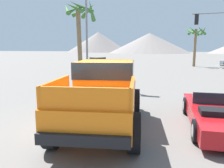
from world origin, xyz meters
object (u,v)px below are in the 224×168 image
Objects in this scene: red_convertible_car at (218,115)px; orange_pickup_truck at (104,89)px; palm_tree_tall at (196,36)px; parked_car_tan at (97,61)px; traffic_light_main at (216,31)px; street_lamp_post at (86,7)px; palm_tree_short at (80,20)px.

orange_pickup_truck is at bearing -171.82° from red_convertible_car.
orange_pickup_truck is 26.23m from palm_tree_tall.
orange_pickup_truck reaches higher than red_convertible_car.
red_convertible_car is at bearing 1.83° from orange_pickup_truck.
parked_car_tan is (-13.00, 22.69, 0.21)m from red_convertible_car.
street_lamp_post is (-9.24, -7.42, 1.26)m from traffic_light_main.
orange_pickup_truck is 1.00× the size of palm_tree_tall.
red_convertible_car is at bearing 142.85° from parked_car_tan.
traffic_light_main is (14.59, -8.22, 3.43)m from parked_car_tan.
traffic_light_main is at bearing 79.14° from red_convertible_car.
street_lamp_post reaches higher than traffic_light_main.
red_convertible_car is 11.50m from street_lamp_post.
red_convertible_car is 26.15m from parked_car_tan.
palm_tree_short is at bearing -121.45° from palm_tree_tall.
street_lamp_post is (-4.08, 7.86, 4.12)m from orange_pickup_truck.
traffic_light_main reaches higher than red_convertible_car.
parked_car_tan is at bearing 115.23° from red_convertible_car.
palm_tree_short is (-9.66, -15.80, 0.58)m from palm_tree_tall.
orange_pickup_truck is 1.22× the size of red_convertible_car.
orange_pickup_truck is at bearing -98.99° from palm_tree_tall.
palm_tree_short is (-1.51, 2.09, -0.57)m from street_lamp_post.
street_lamp_post is at bearing -114.51° from palm_tree_tall.
street_lamp_post is 1.45× the size of palm_tree_short.
traffic_light_main is 0.94× the size of palm_tree_short.
orange_pickup_truck is at bearing 134.91° from parked_car_tan.
palm_tree_tall reaches higher than parked_car_tan.
palm_tree_short is at bearing 125.92° from street_lamp_post.
red_convertible_car is 0.82× the size of palm_tree_tall.
parked_car_tan is 0.52× the size of street_lamp_post.
palm_tree_tall is 0.88× the size of palm_tree_short.
street_lamp_post is at bearing 106.52° from orange_pickup_truck.
parked_car_tan is 14.68m from palm_tree_short.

